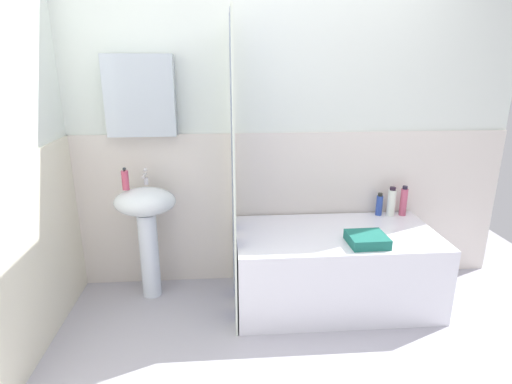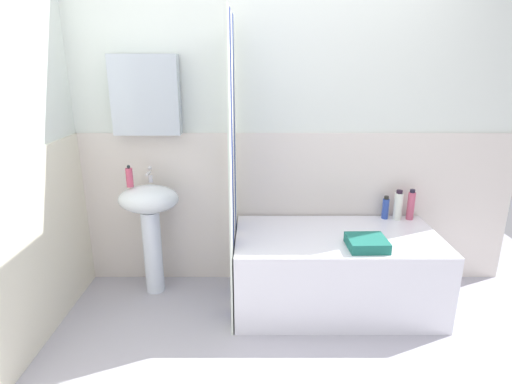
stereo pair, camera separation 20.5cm
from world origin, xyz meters
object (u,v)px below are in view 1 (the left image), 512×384
(soap_dispenser, at_px, (125,180))
(body_wash_bottle, at_px, (379,205))
(bathtub, at_px, (334,267))
(sink, at_px, (146,218))
(lotion_bottle, at_px, (391,202))
(towel_folded, at_px, (367,239))
(conditioner_bottle, at_px, (404,201))

(soap_dispenser, bearing_deg, body_wash_bottle, 4.64)
(body_wash_bottle, bearing_deg, bathtub, -143.00)
(sink, distance_m, soap_dispenser, 0.32)
(lotion_bottle, relative_size, towel_folded, 0.94)
(sink, relative_size, bathtub, 0.60)
(lotion_bottle, bearing_deg, body_wash_bottle, 167.80)
(soap_dispenser, height_order, towel_folded, soap_dispenser)
(bathtub, bearing_deg, towel_folded, -55.36)
(sink, bearing_deg, lotion_bottle, 3.46)
(bathtub, height_order, towel_folded, towel_folded)
(towel_folded, bearing_deg, bathtub, 124.64)
(lotion_bottle, bearing_deg, towel_folded, -125.30)
(sink, xyz_separation_m, bathtub, (1.36, -0.19, -0.35))
(sink, bearing_deg, towel_folded, -14.95)
(bathtub, relative_size, body_wash_bottle, 7.87)
(bathtub, distance_m, lotion_bottle, 0.71)
(bathtub, distance_m, body_wash_bottle, 0.64)
(conditioner_bottle, relative_size, towel_folded, 0.96)
(sink, height_order, towel_folded, sink)
(soap_dispenser, relative_size, towel_folded, 0.64)
(sink, distance_m, bathtub, 1.41)
(conditioner_bottle, bearing_deg, soap_dispenser, -176.21)
(lotion_bottle, relative_size, body_wash_bottle, 1.29)
(lotion_bottle, height_order, body_wash_bottle, lotion_bottle)
(soap_dispenser, bearing_deg, sink, 10.72)
(bathtub, xyz_separation_m, body_wash_bottle, (0.42, 0.32, 0.36))
(sink, height_order, body_wash_bottle, sink)
(sink, distance_m, towel_folded, 1.56)
(soap_dispenser, xyz_separation_m, conditioner_bottle, (2.09, 0.14, -0.26))
(sink, xyz_separation_m, lotion_bottle, (1.87, 0.11, 0.04))
(sink, height_order, conditioner_bottle, sink)
(soap_dispenser, relative_size, lotion_bottle, 0.69)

